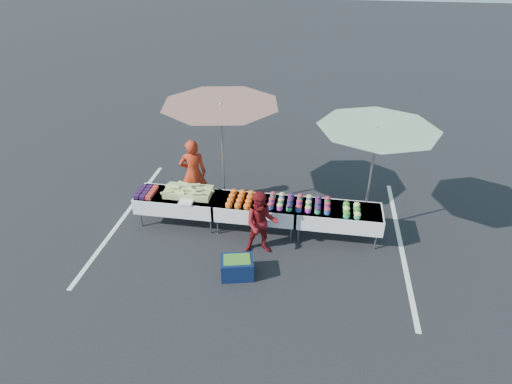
# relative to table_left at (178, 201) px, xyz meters

# --- Properties ---
(ground) EXTENTS (80.00, 80.00, 0.00)m
(ground) POSITION_rel_table_left_xyz_m (1.80, 0.00, -0.58)
(ground) COLOR black
(stripe_left) EXTENTS (0.10, 5.00, 0.00)m
(stripe_left) POSITION_rel_table_left_xyz_m (-1.40, 0.00, -0.58)
(stripe_left) COLOR silver
(stripe_left) RESTS_ON ground
(stripe_right) EXTENTS (0.10, 5.00, 0.00)m
(stripe_right) POSITION_rel_table_left_xyz_m (5.00, 0.00, -0.58)
(stripe_right) COLOR silver
(stripe_right) RESTS_ON ground
(table_left) EXTENTS (1.86, 0.81, 0.75)m
(table_left) POSITION_rel_table_left_xyz_m (0.00, 0.00, 0.00)
(table_left) COLOR white
(table_left) RESTS_ON ground
(table_center) EXTENTS (1.86, 0.81, 0.75)m
(table_center) POSITION_rel_table_left_xyz_m (1.80, 0.00, 0.00)
(table_center) COLOR white
(table_center) RESTS_ON ground
(table_right) EXTENTS (1.86, 0.81, 0.75)m
(table_right) POSITION_rel_table_left_xyz_m (3.60, 0.00, 0.00)
(table_right) COLOR white
(table_right) RESTS_ON ground
(berry_punnets) EXTENTS (0.40, 0.54, 0.08)m
(berry_punnets) POSITION_rel_table_left_xyz_m (-0.71, -0.06, 0.21)
(berry_punnets) COLOR black
(berry_punnets) RESTS_ON table_left
(corn_pile) EXTENTS (1.16, 0.57, 0.26)m
(corn_pile) POSITION_rel_table_left_xyz_m (0.24, 0.04, 0.26)
(corn_pile) COLOR #8AAA57
(corn_pile) RESTS_ON table_left
(plastic_bags) EXTENTS (0.30, 0.25, 0.05)m
(plastic_bags) POSITION_rel_table_left_xyz_m (0.30, -0.30, 0.19)
(plastic_bags) COLOR white
(plastic_bags) RESTS_ON table_left
(carrot_bowls) EXTENTS (0.75, 0.69, 0.11)m
(carrot_bowls) POSITION_rel_table_left_xyz_m (1.55, -0.01, 0.22)
(carrot_bowls) COLOR #D65717
(carrot_bowls) RESTS_ON table_center
(potato_cups) EXTENTS (1.34, 0.58, 0.16)m
(potato_cups) POSITION_rel_table_left_xyz_m (2.75, 0.00, 0.25)
(potato_cups) COLOR #244EAA
(potato_cups) RESTS_ON table_right
(bean_baskets) EXTENTS (0.36, 0.50, 0.15)m
(bean_baskets) POSITION_rel_table_left_xyz_m (3.86, -0.10, 0.24)
(bean_baskets) COLOR #29A563
(bean_baskets) RESTS_ON table_right
(vendor) EXTENTS (0.73, 0.60, 1.74)m
(vendor) POSITION_rel_table_left_xyz_m (0.14, 0.82, 0.29)
(vendor) COLOR #B72C14
(vendor) RESTS_ON ground
(customer) EXTENTS (0.78, 0.66, 1.44)m
(customer) POSITION_rel_table_left_xyz_m (2.03, -0.75, 0.14)
(customer) COLOR maroon
(customer) RESTS_ON ground
(umbrella_left) EXTENTS (3.12, 3.12, 2.68)m
(umbrella_left) POSITION_rel_table_left_xyz_m (0.90, 0.80, 1.85)
(umbrella_left) COLOR black
(umbrella_left) RESTS_ON ground
(umbrella_right) EXTENTS (2.56, 2.56, 2.52)m
(umbrella_right) POSITION_rel_table_left_xyz_m (4.20, 0.40, 1.70)
(umbrella_right) COLOR black
(umbrella_right) RESTS_ON ground
(storage_bin) EXTENTS (0.72, 0.59, 0.41)m
(storage_bin) POSITION_rel_table_left_xyz_m (1.68, -1.57, -0.37)
(storage_bin) COLOR #0C1A40
(storage_bin) RESTS_ON ground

